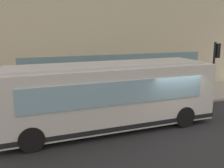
{
  "coord_description": "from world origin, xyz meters",
  "views": [
    {
      "loc": [
        -10.27,
        6.85,
        4.62
      ],
      "look_at": [
        3.23,
        1.86,
        1.55
      ],
      "focal_mm": 41.97,
      "sensor_mm": 36.0,
      "label": 1
    }
  ],
  "objects": [
    {
      "name": "fire_hydrant",
      "position": [
        5.84,
        -1.22,
        0.51
      ],
      "size": [
        0.35,
        0.35,
        0.74
      ],
      "color": "yellow",
      "rests_on": "sidewalk_curb"
    },
    {
      "name": "pedestrian_near_hydrant",
      "position": [
        5.77,
        7.11,
        1.18
      ],
      "size": [
        0.32,
        0.32,
        1.78
      ],
      "color": "#3F8C4C",
      "rests_on": "sidewalk_curb"
    },
    {
      "name": "sidewalk_curb",
      "position": [
        4.79,
        0.0,
        0.07
      ],
      "size": [
        4.38,
        40.0,
        0.15
      ],
      "primitive_type": "cube",
      "color": "#9E9991",
      "rests_on": "ground"
    },
    {
      "name": "traffic_light_near_corner",
      "position": [
        3.0,
        -5.09,
        2.69
      ],
      "size": [
        0.32,
        0.49,
        3.64
      ],
      "color": "black",
      "rests_on": "sidewalk_curb"
    },
    {
      "name": "pedestrian_by_light_pole",
      "position": [
        3.74,
        -2.82,
        1.07
      ],
      "size": [
        0.32,
        0.32,
        1.61
      ],
      "color": "#8C3F8C",
      "rests_on": "sidewalk_curb"
    },
    {
      "name": "newspaper_vending_box",
      "position": [
        4.59,
        5.81,
        0.6
      ],
      "size": [
        0.44,
        0.42,
        0.9
      ],
      "color": "#BF3F19",
      "rests_on": "sidewalk_curb"
    },
    {
      "name": "ground",
      "position": [
        0.0,
        0.0,
        0.0
      ],
      "size": [
        120.0,
        120.0,
        0.0
      ],
      "primitive_type": "plane",
      "color": "#262628"
    },
    {
      "name": "building_corner",
      "position": [
        10.95,
        0.0,
        6.71
      ],
      "size": [
        7.99,
        19.58,
        13.43
      ],
      "color": "beige",
      "rests_on": "ground"
    },
    {
      "name": "city_bus_nearside",
      "position": [
        0.72,
        2.96,
        1.55
      ],
      "size": [
        2.81,
        10.1,
        3.07
      ],
      "color": "silver",
      "rests_on": "ground"
    }
  ]
}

